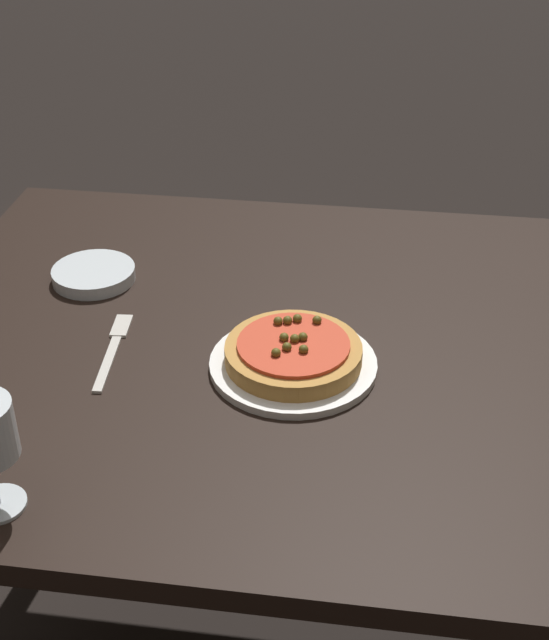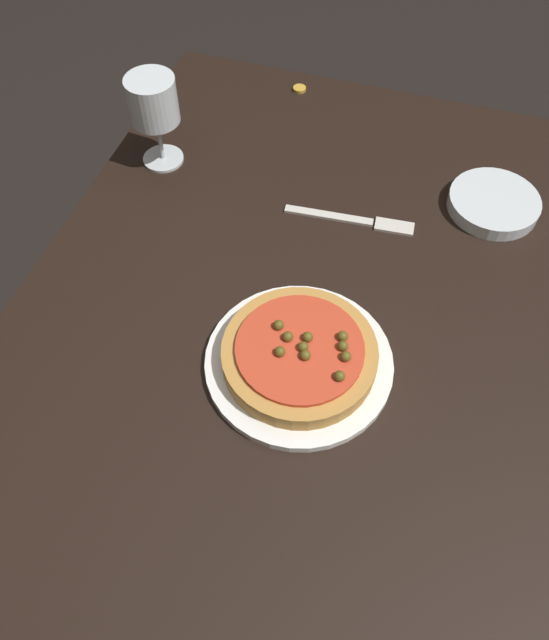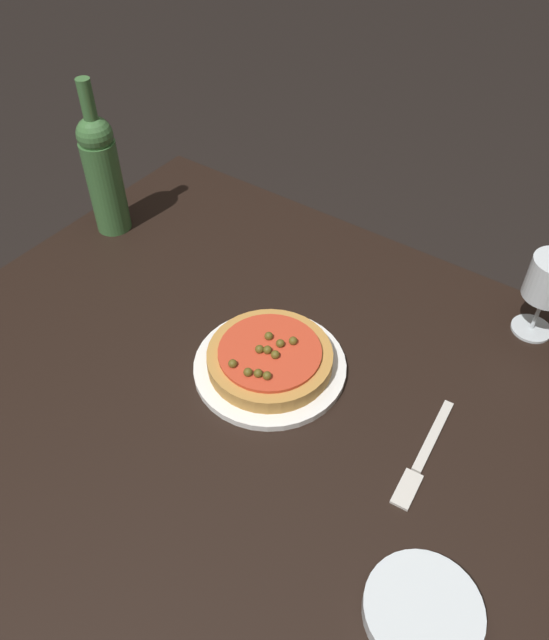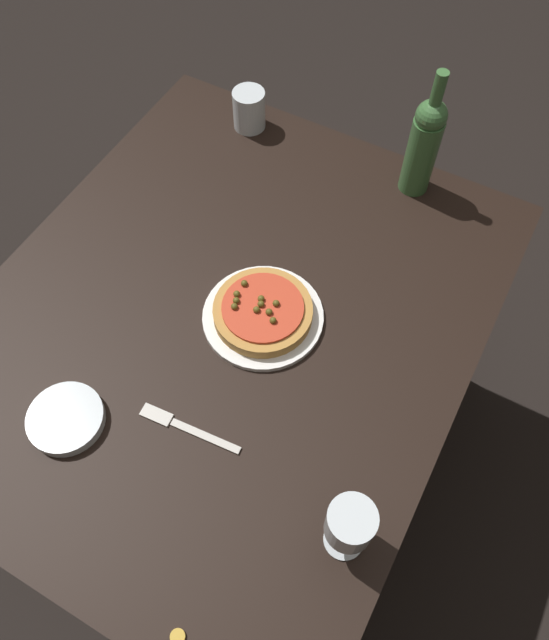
{
  "view_description": "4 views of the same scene",
  "coord_description": "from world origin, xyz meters",
  "px_view_note": "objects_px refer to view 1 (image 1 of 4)",
  "views": [
    {
      "loc": [
        0.15,
        -1.13,
        1.54
      ],
      "look_at": [
        0.0,
        -0.07,
        0.85
      ],
      "focal_mm": 50.0,
      "sensor_mm": 36.0,
      "label": 1
    },
    {
      "loc": [
        0.44,
        0.03,
        1.48
      ],
      "look_at": [
        0.02,
        -0.11,
        0.85
      ],
      "focal_mm": 35.0,
      "sensor_mm": 36.0,
      "label": 2
    },
    {
      "loc": [
        -0.36,
        0.47,
        1.55
      ],
      "look_at": [
        0.03,
        -0.08,
        0.88
      ],
      "focal_mm": 35.0,
      "sensor_mm": 36.0,
      "label": 3
    },
    {
      "loc": [
        -0.54,
        -0.41,
        1.86
      ],
      "look_at": [
        0.01,
        -0.11,
        0.82
      ],
      "focal_mm": 35.0,
      "sensor_mm": 36.0,
      "label": 4
    }
  ],
  "objects_px": {
    "dining_table": "(280,390)",
    "fork": "(114,347)",
    "side_bowl": "(94,274)",
    "pizza": "(293,352)",
    "dinner_plate": "(293,364)"
  },
  "relations": [
    {
      "from": "fork",
      "to": "dining_table",
      "type": "bearing_deg",
      "value": -81.44
    },
    {
      "from": "pizza",
      "to": "side_bowl",
      "type": "xyz_separation_m",
      "value": [
        -0.37,
        0.21,
        -0.02
      ]
    },
    {
      "from": "side_bowl",
      "to": "dining_table",
      "type": "bearing_deg",
      "value": -22.17
    },
    {
      "from": "pizza",
      "to": "dinner_plate",
      "type": "bearing_deg",
      "value": -81.01
    },
    {
      "from": "dining_table",
      "to": "fork",
      "type": "height_order",
      "value": "fork"
    },
    {
      "from": "dinner_plate",
      "to": "pizza",
      "type": "height_order",
      "value": "pizza"
    },
    {
      "from": "pizza",
      "to": "dining_table",
      "type": "bearing_deg",
      "value": 112.56
    },
    {
      "from": "dining_table",
      "to": "fork",
      "type": "distance_m",
      "value": 0.27
    },
    {
      "from": "dinner_plate",
      "to": "pizza",
      "type": "xyz_separation_m",
      "value": [
        -0.0,
        0.0,
        0.02
      ]
    },
    {
      "from": "dining_table",
      "to": "side_bowl",
      "type": "height_order",
      "value": "side_bowl"
    },
    {
      "from": "dinner_plate",
      "to": "fork",
      "type": "height_order",
      "value": "dinner_plate"
    },
    {
      "from": "dinner_plate",
      "to": "pizza",
      "type": "distance_m",
      "value": 0.02
    },
    {
      "from": "pizza",
      "to": "side_bowl",
      "type": "height_order",
      "value": "pizza"
    },
    {
      "from": "side_bowl",
      "to": "fork",
      "type": "distance_m",
      "value": 0.22
    },
    {
      "from": "dining_table",
      "to": "side_bowl",
      "type": "relative_size",
      "value": 8.44
    }
  ]
}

